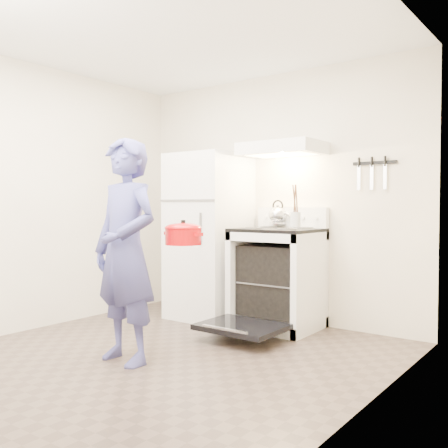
{
  "coord_description": "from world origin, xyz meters",
  "views": [
    {
      "loc": [
        2.65,
        -2.61,
        1.16
      ],
      "look_at": [
        -0.05,
        1.0,
        1.0
      ],
      "focal_mm": 40.0,
      "sensor_mm": 36.0,
      "label": 1
    }
  ],
  "objects_px": {
    "stove_body": "(277,280)",
    "dutch_oven": "(183,236)",
    "refrigerator": "(209,236)",
    "tea_kettle": "(278,214)",
    "person": "(126,250)"
  },
  "relations": [
    {
      "from": "person",
      "to": "dutch_oven",
      "type": "height_order",
      "value": "person"
    },
    {
      "from": "tea_kettle",
      "to": "stove_body",
      "type": "bearing_deg",
      "value": -59.82
    },
    {
      "from": "stove_body",
      "to": "dutch_oven",
      "type": "bearing_deg",
      "value": -93.05
    },
    {
      "from": "refrigerator",
      "to": "tea_kettle",
      "type": "bearing_deg",
      "value": 19.76
    },
    {
      "from": "refrigerator",
      "to": "stove_body",
      "type": "height_order",
      "value": "refrigerator"
    },
    {
      "from": "refrigerator",
      "to": "dutch_oven",
      "type": "bearing_deg",
      "value": -59.27
    },
    {
      "from": "stove_body",
      "to": "person",
      "type": "relative_size",
      "value": 0.55
    },
    {
      "from": "person",
      "to": "dutch_oven",
      "type": "relative_size",
      "value": 4.86
    },
    {
      "from": "refrigerator",
      "to": "tea_kettle",
      "type": "relative_size",
      "value": 6.24
    },
    {
      "from": "tea_kettle",
      "to": "person",
      "type": "height_order",
      "value": "person"
    },
    {
      "from": "tea_kettle",
      "to": "refrigerator",
      "type": "bearing_deg",
      "value": -160.24
    },
    {
      "from": "stove_body",
      "to": "dutch_oven",
      "type": "height_order",
      "value": "dutch_oven"
    },
    {
      "from": "person",
      "to": "tea_kettle",
      "type": "bearing_deg",
      "value": 85.8
    },
    {
      "from": "stove_body",
      "to": "refrigerator",
      "type": "bearing_deg",
      "value": -178.23
    },
    {
      "from": "refrigerator",
      "to": "dutch_oven",
      "type": "distance_m",
      "value": 1.45
    }
  ]
}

